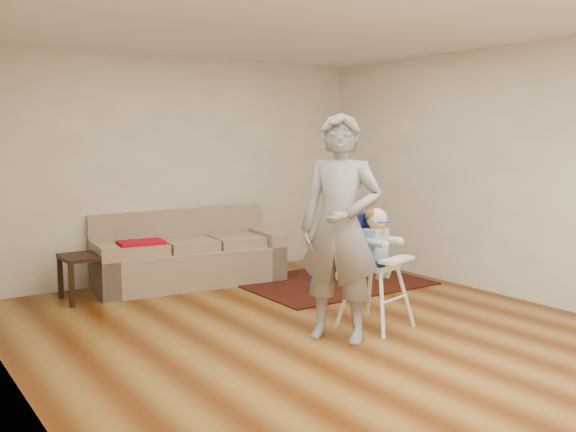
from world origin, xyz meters
TOP-DOWN VIEW (x-y plane):
  - ground at (0.00, 0.00)m, footprint 5.50×5.50m
  - room_envelope at (0.00, 0.53)m, footprint 5.04×5.52m
  - sofa at (-0.14, 2.30)m, footprint 2.27×1.12m
  - side_table at (-1.37, 2.22)m, footprint 0.49×0.49m
  - area_rug at (1.29, 1.37)m, footprint 2.09×1.58m
  - ride_on_toy at (1.50, 1.53)m, footprint 0.44×0.35m
  - toy_ball at (0.84, 1.06)m, footprint 0.16×0.16m
  - high_chair at (0.53, -0.25)m, footprint 0.63×0.63m
  - adult at (0.04, -0.33)m, footprint 0.78×0.84m

SIDE VIEW (x-z plane):
  - ground at x=0.00m, z-range 0.00..0.00m
  - area_rug at x=1.29m, z-range 0.00..0.02m
  - toy_ball at x=0.84m, z-range 0.02..0.18m
  - ride_on_toy at x=1.50m, z-range 0.02..0.45m
  - side_table at x=-1.37m, z-range 0.00..0.49m
  - sofa at x=-0.14m, z-range 0.00..0.85m
  - high_chair at x=0.53m, z-range -0.02..1.09m
  - adult at x=0.04m, z-range 0.00..1.94m
  - room_envelope at x=0.00m, z-range 0.52..3.24m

